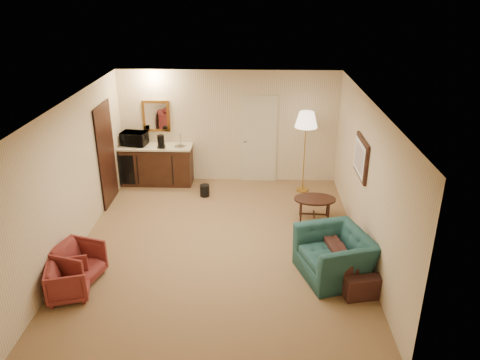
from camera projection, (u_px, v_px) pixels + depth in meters
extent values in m
plane|color=#926D4A|center=(220.00, 244.00, 8.47)|extent=(6.00, 6.00, 0.00)
cube|color=beige|center=(229.00, 127.00, 10.71)|extent=(5.00, 0.02, 2.60)
cube|color=beige|center=(74.00, 176.00, 8.03)|extent=(0.02, 6.00, 2.60)
cube|color=beige|center=(367.00, 180.00, 7.88)|extent=(0.02, 6.00, 2.60)
cube|color=white|center=(217.00, 103.00, 7.45)|extent=(5.00, 6.00, 0.02)
cube|color=beige|center=(259.00, 139.00, 10.77)|extent=(0.82, 0.06, 2.05)
cube|color=black|center=(106.00, 156.00, 9.69)|extent=(0.06, 0.98, 2.10)
cube|color=gold|center=(156.00, 116.00, 10.64)|extent=(0.62, 0.04, 0.72)
cube|color=#331811|center=(361.00, 158.00, 8.15)|extent=(0.06, 0.90, 0.70)
cube|color=#341D10|center=(157.00, 165.00, 10.84)|extent=(1.64, 0.58, 0.92)
imported|color=black|center=(348.00, 250.00, 7.62)|extent=(0.90, 1.89, 0.71)
imported|color=#1C4644|center=(335.00, 248.00, 7.39)|extent=(1.06, 1.32, 1.00)
imported|color=maroon|center=(78.00, 261.00, 7.35)|extent=(0.77, 0.80, 0.67)
imported|color=maroon|center=(68.00, 280.00, 6.95)|extent=(0.69, 0.71, 0.60)
cube|color=#331811|center=(314.00, 209.00, 9.24)|extent=(0.85, 0.60, 0.47)
cube|color=#B5903C|center=(304.00, 152.00, 10.26)|extent=(0.56, 0.56, 1.84)
cylinder|color=black|center=(205.00, 191.00, 10.30)|extent=(0.24, 0.24, 0.26)
imported|color=black|center=(134.00, 137.00, 10.65)|extent=(0.60, 0.40, 0.38)
cylinder|color=black|center=(161.00, 142.00, 10.48)|extent=(0.19, 0.19, 0.30)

